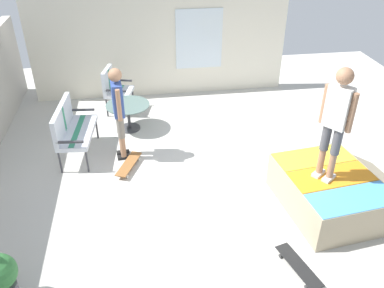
{
  "coord_description": "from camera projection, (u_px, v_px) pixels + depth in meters",
  "views": [
    {
      "loc": [
        -5.43,
        1.11,
        4.2
      ],
      "look_at": [
        0.13,
        0.29,
        0.7
      ],
      "focal_mm": 37.33,
      "sensor_mm": 36.0,
      "label": 1
    }
  ],
  "objects": [
    {
      "name": "patio_table",
      "position": [
        128.0,
        112.0,
        8.26
      ],
      "size": [
        0.9,
        0.9,
        0.57
      ],
      "color": "#38383D",
      "rests_on": "ground_plane"
    },
    {
      "name": "person_watching",
      "position": [
        118.0,
        107.0,
        7.04
      ],
      "size": [
        0.48,
        0.27,
        1.75
      ],
      "color": "black",
      "rests_on": "ground_plane"
    },
    {
      "name": "patio_bench",
      "position": [
        70.0,
        126.0,
        7.31
      ],
      "size": [
        1.29,
        0.66,
        1.02
      ],
      "color": "#38383D",
      "rests_on": "ground_plane"
    },
    {
      "name": "person_skater",
      "position": [
        336.0,
        117.0,
        5.47
      ],
      "size": [
        0.4,
        0.36,
        1.73
      ],
      "color": "silver",
      "rests_on": "skate_ramp"
    },
    {
      "name": "skateboard_spare",
      "position": [
        299.0,
        266.0,
        5.22
      ],
      "size": [
        0.82,
        0.41,
        0.1
      ],
      "color": "black",
      "rests_on": "ground_plane"
    },
    {
      "name": "skateboard_by_bench",
      "position": [
        129.0,
        164.0,
        7.2
      ],
      "size": [
        0.81,
        0.5,
        0.1
      ],
      "color": "brown",
      "rests_on": "ground_plane"
    },
    {
      "name": "skate_ramp",
      "position": [
        330.0,
        191.0,
        6.19
      ],
      "size": [
        1.87,
        2.28,
        0.6
      ],
      "color": "tan",
      "rests_on": "ground_plane"
    },
    {
      "name": "patio_chair_near_house",
      "position": [
        114.0,
        86.0,
        8.84
      ],
      "size": [
        0.73,
        0.68,
        1.02
      ],
      "color": "#38383D",
      "rests_on": "ground_plane"
    },
    {
      "name": "ground_plane",
      "position": [
        209.0,
        183.0,
        6.94
      ],
      "size": [
        12.0,
        12.0,
        0.1
      ],
      "primitive_type": "cube",
      "color": "beige"
    },
    {
      "name": "house_facade",
      "position": [
        161.0,
        43.0,
        9.39
      ],
      "size": [
        0.23,
        6.0,
        2.5
      ],
      "color": "silver",
      "rests_on": "ground_plane"
    }
  ]
}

